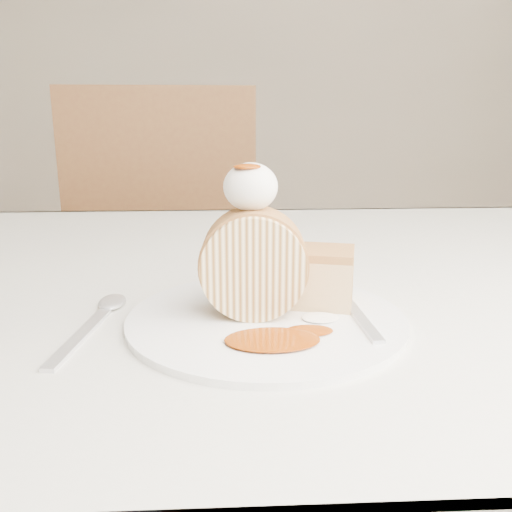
{
  "coord_description": "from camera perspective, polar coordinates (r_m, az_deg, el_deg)",
  "views": [
    {
      "loc": [
        -0.02,
        -0.51,
        0.97
      ],
      "look_at": [
        0.0,
        0.04,
        0.82
      ],
      "focal_mm": 40.0,
      "sensor_mm": 36.0,
      "label": 1
    }
  ],
  "objects": [
    {
      "name": "fork",
      "position": [
        0.59,
        10.38,
        -6.1
      ],
      "size": [
        0.03,
        0.17,
        0.0
      ],
      "primitive_type": "cube",
      "rotation": [
        0.0,
        0.0,
        0.06
      ],
      "color": "silver",
      "rests_on": "plate"
    },
    {
      "name": "roulade_slice",
      "position": [
        0.58,
        -0.23,
        -0.79
      ],
      "size": [
        0.11,
        0.06,
        0.11
      ],
      "primitive_type": "cylinder",
      "rotation": [
        1.57,
        0.0,
        -0.06
      ],
      "color": "#FFE8B1",
      "rests_on": "plate"
    },
    {
      "name": "cake_chunk",
      "position": [
        0.62,
        6.69,
        -2.43
      ],
      "size": [
        0.08,
        0.07,
        0.05
      ],
      "primitive_type": "cube",
      "rotation": [
        0.0,
        0.0,
        -0.24
      ],
      "color": "#A46B3E",
      "rests_on": "plate"
    },
    {
      "name": "spoon",
      "position": [
        0.58,
        -17.22,
        -7.76
      ],
      "size": [
        0.05,
        0.18,
        0.0
      ],
      "primitive_type": "cube",
      "rotation": [
        0.0,
        0.0,
        -0.15
      ],
      "color": "silver",
      "rests_on": "table"
    },
    {
      "name": "caramel_pool",
      "position": [
        0.53,
        1.63,
        -8.34
      ],
      "size": [
        0.1,
        0.08,
        0.0
      ],
      "primitive_type": null,
      "rotation": [
        0.0,
        0.0,
        -0.24
      ],
      "color": "#833105",
      "rests_on": "plate"
    },
    {
      "name": "plate",
      "position": [
        0.59,
        1.03,
        -6.36
      ],
      "size": [
        0.35,
        0.35,
        0.01
      ],
      "primitive_type": "cylinder",
      "rotation": [
        0.0,
        0.0,
        -0.24
      ],
      "color": "white",
      "rests_on": "table"
    },
    {
      "name": "chair_far",
      "position": [
        1.59,
        -9.56,
        0.7
      ],
      "size": [
        0.55,
        0.55,
        1.0
      ],
      "rotation": [
        0.0,
        0.0,
        3.33
      ],
      "color": "brown",
      "rests_on": "ground"
    },
    {
      "name": "whipped_cream",
      "position": [
        0.57,
        -0.55,
        6.93
      ],
      "size": [
        0.05,
        0.05,
        0.05
      ],
      "primitive_type": "ellipsoid",
      "color": "white",
      "rests_on": "roulade_slice"
    },
    {
      "name": "table",
      "position": [
        0.78,
        -0.9,
        -8.16
      ],
      "size": [
        1.4,
        0.9,
        0.75
      ],
      "color": "beige",
      "rests_on": "ground"
    },
    {
      "name": "caramel_drizzle",
      "position": [
        0.56,
        -0.9,
        9.54
      ],
      "size": [
        0.03,
        0.02,
        0.01
      ],
      "primitive_type": "ellipsoid",
      "color": "#833105",
      "rests_on": "whipped_cream"
    }
  ]
}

